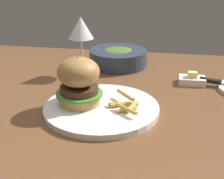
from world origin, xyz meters
name	(u,v)px	position (x,y,z in m)	size (l,w,h in m)	color
dining_table	(114,124)	(0.00, 0.00, 0.65)	(1.21, 0.83, 0.74)	brown
main_plate	(102,108)	(-0.01, -0.11, 0.75)	(0.27, 0.27, 0.01)	white
burger_sandwich	(79,81)	(-0.07, -0.11, 0.81)	(0.11, 0.11, 0.13)	tan
fries_pile	(126,104)	(0.05, -0.12, 0.76)	(0.07, 0.11, 0.02)	#EABC5B
wine_glass	(81,31)	(-0.12, 0.13, 0.88)	(0.08, 0.08, 0.18)	silver
butter_dish	(192,80)	(0.21, 0.11, 0.75)	(0.07, 0.05, 0.04)	white
soup_bowl	(118,57)	(-0.03, 0.24, 0.77)	(0.19, 0.19, 0.06)	#2D384C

